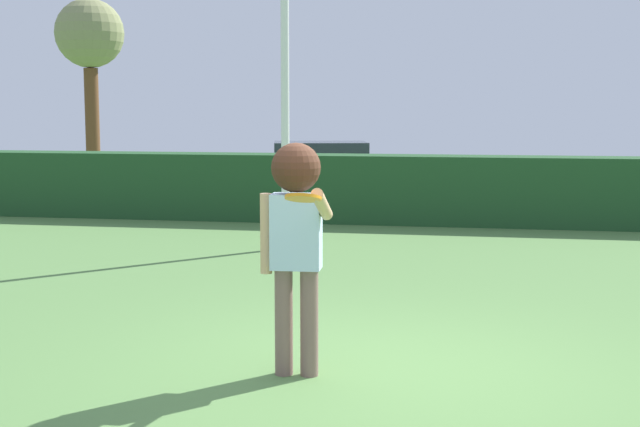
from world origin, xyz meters
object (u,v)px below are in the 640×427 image
person (296,224)px  parked_car_black (320,165)px  oak_tree (90,39)px  frisbee (303,198)px  lamppost (285,2)px

person → parked_car_black: 14.45m
person → oak_tree: bearing=119.1°
frisbee → parked_car_black: 15.07m
frisbee → lamppost: bearing=103.8°
oak_tree → person: bearing=-60.9°
lamppost → oak_tree: 14.73m
frisbee → lamppost: size_ratio=0.04×
frisbee → parked_car_black: bearing=100.0°
parked_car_black → oak_tree: bearing=153.5°
lamppost → person: bearing=-76.5°
lamppost → frisbee: bearing=-76.2°
parked_car_black → oak_tree: (-7.56, 3.76, 3.37)m
lamppost → oak_tree: (-8.56, 11.97, 0.49)m
person → parked_car_black: (-2.45, 14.23, -0.50)m
frisbee → oak_tree: bearing=118.7°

